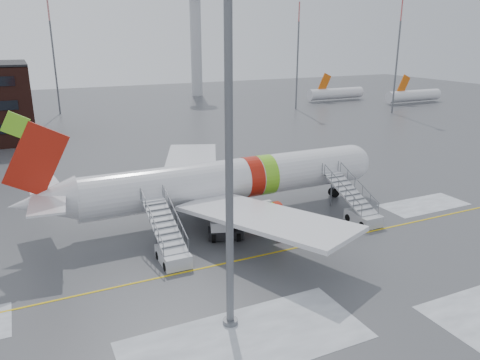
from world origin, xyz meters
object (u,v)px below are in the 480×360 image
pushback_tug (223,230)px  light_mast_near (229,101)px  airliner (222,181)px  airstair_aft (170,246)px  airstair_fwd (358,210)px

pushback_tug → light_mast_near: bearing=-111.5°
airliner → airstair_aft: size_ratio=4.55×
airliner → airstair_fwd: 12.93m
airliner → light_mast_near: light_mast_near is taller
airstair_aft → airstair_fwd: bearing=0.0°
airstair_aft → light_mast_near: 15.65m
pushback_tug → light_mast_near: (-4.49, -11.43, 12.56)m
airstair_aft → light_mast_near: size_ratio=0.30×
light_mast_near → airstair_fwd: bearing=29.3°
airstair_aft → light_mast_near: (0.69, -9.73, 12.23)m
light_mast_near → airstair_aft: bearing=94.0°
pushback_tug → airstair_aft: bearing=-161.8°
airliner → pushback_tug: bearing=-112.0°
airstair_fwd → light_mast_near: (-17.35, -9.73, 12.23)m
pushback_tug → airliner: bearing=68.0°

